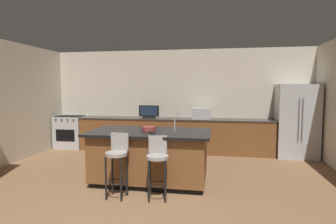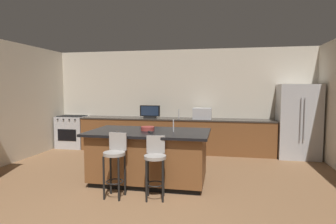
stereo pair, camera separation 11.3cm
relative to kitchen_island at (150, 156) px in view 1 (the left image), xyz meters
name	(u,v)px [view 1 (the left image)]	position (x,y,z in m)	size (l,w,h in m)	color
wall_back	(178,100)	(0.11, 2.90, 0.90)	(7.56, 0.12, 2.76)	beige
counter_back	(174,135)	(0.03, 2.52, -0.03)	(5.18, 0.62, 0.91)	brown
kitchen_island	(150,156)	(0.00, 0.00, 0.00)	(2.15, 1.21, 0.94)	black
refrigerator	(296,121)	(3.11, 2.46, 0.42)	(0.95, 0.75, 1.81)	#B7BABF
range_oven	(71,132)	(-2.96, 2.52, -0.02)	(0.80, 0.63, 0.93)	#B7BABF
microwave	(201,113)	(0.77, 2.52, 0.57)	(0.48, 0.36, 0.29)	#B7BABF
tv_monitor	(149,112)	(-0.63, 2.47, 0.58)	(0.55, 0.16, 0.34)	black
sink_faucet_back	(178,114)	(0.13, 2.62, 0.55)	(0.02, 0.02, 0.24)	#B2B2B7
sink_faucet_island	(175,126)	(0.45, 0.00, 0.57)	(0.02, 0.02, 0.22)	#B2B2B7
bar_stool_left	(117,159)	(-0.34, -0.77, 0.12)	(0.34, 0.34, 1.00)	gray
bar_stool_right	(158,162)	(0.29, -0.71, 0.10)	(0.34, 0.36, 0.96)	gray
fruit_bowl	(149,129)	(-0.04, 0.06, 0.49)	(0.25, 0.25, 0.07)	#993833
cell_phone	(118,132)	(-0.53, -0.19, 0.46)	(0.07, 0.15, 0.01)	black
tv_remote	(152,132)	(0.08, -0.19, 0.47)	(0.04, 0.17, 0.02)	black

